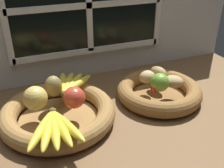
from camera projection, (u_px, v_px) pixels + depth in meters
The scene contains 14 objects.
ground_plane at pixel (115, 110), 97.23cm from camera, with size 140.00×90.00×3.00cm, color brown.
back_wall at pixel (87, 12), 107.51cm from camera, with size 140.00×4.60×55.00cm.
fruit_bowl_left at pixel (58, 113), 87.69cm from camera, with size 38.29×38.29×5.98cm.
fruit_bowl_right at pixel (159, 91), 100.49cm from camera, with size 32.14×32.14×5.98cm.
apple_red_right at pixel (74, 98), 83.66cm from camera, with size 7.11×7.11×7.11cm, color #CC422D.
apple_golden_left at pixel (35, 98), 82.99cm from camera, with size 7.69×7.69×7.69cm, color #DBB756.
pear_brown at pixel (54, 86), 89.84cm from camera, with size 6.04×5.70×7.49cm, color olive.
banana_bunch_front at pixel (54, 128), 73.59cm from camera, with size 16.63×19.35×2.65cm.
banana_bunch_back at pixel (71, 84), 96.49cm from camera, with size 14.87×17.36×2.69cm.
potato_oblong at pixel (147, 77), 99.00cm from camera, with size 6.24×5.32×4.79cm, color tan.
potato_small at pixel (173, 81), 96.31cm from camera, with size 7.57×5.98×4.30cm, color tan.
potato_back at pixel (159, 73), 102.39cm from camera, with size 7.48×4.45×4.65cm, color #A38451.
lime_near at pixel (160, 82), 93.13cm from camera, with size 6.67×6.67×6.67cm, color #6B9E33.
chili_pepper at pixel (169, 85), 95.85cm from camera, with size 2.34×2.34×14.62cm, color red.
Camera 1 is at (-31.54, -74.61, 53.13)cm, focal length 42.27 mm.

